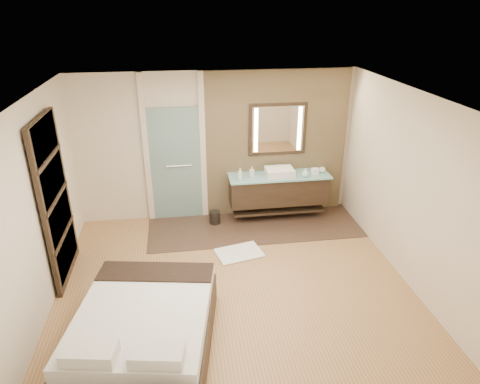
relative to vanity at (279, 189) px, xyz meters
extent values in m
plane|color=olive|center=(-1.10, -1.92, -0.58)|extent=(5.00, 5.00, 0.00)
cube|color=#3D2C21|center=(-0.50, -0.32, -0.57)|extent=(3.80, 1.30, 0.01)
cube|color=tan|center=(0.00, 0.29, 0.77)|extent=(2.60, 0.08, 2.70)
cube|color=black|center=(0.00, 0.00, -0.01)|extent=(1.80, 0.50, 0.50)
cube|color=black|center=(0.00, 0.00, -0.40)|extent=(1.71, 0.45, 0.04)
cube|color=#99EAE6|center=(0.00, -0.02, 0.27)|extent=(1.85, 0.55, 0.03)
cube|color=white|center=(0.00, -0.02, 0.35)|extent=(0.50, 0.38, 0.13)
cylinder|color=silver|center=(0.00, 0.17, 0.37)|extent=(0.03, 0.03, 0.18)
cylinder|color=silver|center=(0.00, 0.13, 0.45)|extent=(0.02, 0.10, 0.02)
cube|color=black|center=(0.00, 0.24, 1.07)|extent=(1.06, 0.03, 0.96)
cube|color=white|center=(0.00, 0.23, 1.07)|extent=(0.94, 0.01, 0.84)
cube|color=beige|center=(-0.40, 0.22, 1.07)|extent=(0.07, 0.01, 0.80)
cube|color=beige|center=(0.40, 0.22, 1.07)|extent=(0.07, 0.01, 0.80)
cube|color=#ACD9D9|center=(-1.85, 0.28, 0.47)|extent=(0.90, 0.05, 2.10)
cylinder|color=silver|center=(-1.80, 0.23, 0.47)|extent=(0.45, 0.03, 0.03)
cube|color=beige|center=(-2.35, 0.29, 0.77)|extent=(0.10, 0.08, 2.70)
cube|color=beige|center=(-1.35, 0.29, 0.77)|extent=(0.10, 0.08, 2.70)
cube|color=black|center=(-3.53, -1.32, 0.62)|extent=(0.06, 1.20, 2.40)
cube|color=beige|center=(-3.51, -1.32, -0.21)|extent=(0.02, 1.06, 0.52)
cube|color=beige|center=(-3.51, -1.32, 0.38)|extent=(0.02, 1.06, 0.52)
cube|color=beige|center=(-3.51, -1.32, 0.96)|extent=(0.02, 1.06, 0.52)
cube|color=beige|center=(-3.51, -1.32, 1.55)|extent=(0.02, 1.06, 0.52)
cube|color=black|center=(-2.29, -3.04, -0.37)|extent=(1.82, 2.12, 0.41)
cube|color=silver|center=(-2.29, -3.04, -0.08)|extent=(1.76, 2.06, 0.17)
cube|color=black|center=(-2.16, -2.35, 0.00)|extent=(1.51, 0.68, 0.04)
cube|color=silver|center=(-2.75, -3.73, 0.08)|extent=(0.56, 0.37, 0.13)
cube|color=silver|center=(-2.10, -3.84, 0.08)|extent=(0.56, 0.37, 0.13)
cube|color=white|center=(-0.91, -1.17, -0.56)|extent=(0.82, 0.65, 0.02)
cylinder|color=black|center=(-1.20, -0.09, -0.46)|extent=(0.25, 0.25, 0.25)
cube|color=white|center=(0.66, -0.05, 0.33)|extent=(0.12, 0.12, 0.10)
imported|color=white|center=(-0.74, -0.11, 0.39)|extent=(0.09, 0.09, 0.21)
imported|color=#B2B2B2|center=(-0.51, 0.00, 0.38)|extent=(0.09, 0.09, 0.19)
imported|color=#C0F2E8|center=(0.45, -0.15, 0.36)|extent=(0.15, 0.15, 0.16)
imported|color=white|center=(0.81, 0.01, 0.33)|extent=(0.13, 0.13, 0.09)
camera|label=1|loc=(-1.76, -7.03, 3.21)|focal=32.00mm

